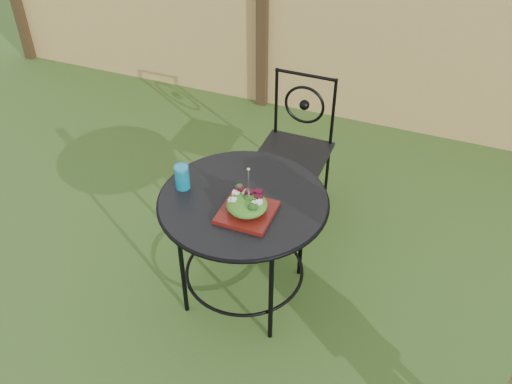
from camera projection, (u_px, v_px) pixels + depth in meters
ground at (337, 317)px, 3.32m from camera, size 60.00×60.00×0.00m
fence at (425, 23)px, 4.32m from camera, size 8.00×0.12×1.90m
patio_table at (243, 218)px, 3.11m from camera, size 0.92×0.92×0.72m
patio_chair at (296, 144)px, 3.83m from camera, size 0.46×0.46×0.95m
salad_plate at (247, 212)px, 2.92m from camera, size 0.27×0.27×0.02m
salad at (247, 205)px, 2.89m from camera, size 0.21×0.21×0.08m
fork at (249, 185)px, 2.81m from camera, size 0.01×0.01×0.18m
drinking_glass at (182, 177)px, 3.06m from camera, size 0.08×0.08×0.14m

